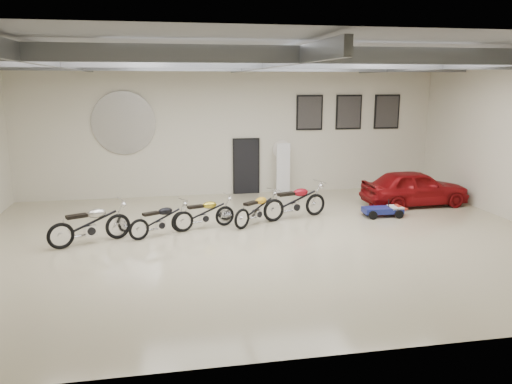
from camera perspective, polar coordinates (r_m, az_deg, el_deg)
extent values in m
cube|color=tan|center=(13.76, 0.92, -5.54)|extent=(16.00, 12.00, 0.01)
cube|color=gray|center=(13.12, 1.00, 15.73)|extent=(16.00, 12.00, 0.01)
cube|color=beige|center=(19.09, -2.67, 7.17)|extent=(16.00, 0.02, 5.00)
cube|color=black|center=(19.30, -1.13, 2.89)|extent=(0.92, 0.08, 2.10)
imported|color=maroon|center=(18.35, 17.68, 0.48)|extent=(1.64, 3.77, 1.27)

